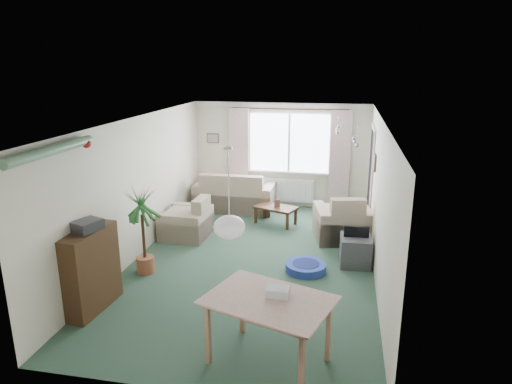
% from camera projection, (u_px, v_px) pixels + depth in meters
% --- Properties ---
extents(ground, '(6.50, 6.50, 0.00)m').
position_uv_depth(ground, '(253.00, 262.00, 7.76)').
color(ground, '#294535').
extents(window, '(1.80, 0.03, 1.30)m').
position_uv_depth(window, '(289.00, 143.00, 10.35)').
color(window, white).
extents(curtain_rod, '(2.60, 0.03, 0.03)m').
position_uv_depth(curtain_rod, '(290.00, 109.00, 10.07)').
color(curtain_rod, black).
extents(curtain_left, '(0.45, 0.08, 2.00)m').
position_uv_depth(curtain_left, '(239.00, 152.00, 10.53)').
color(curtain_left, beige).
extents(curtain_right, '(0.45, 0.08, 2.00)m').
position_uv_depth(curtain_right, '(340.00, 156.00, 10.11)').
color(curtain_right, beige).
extents(radiator, '(1.20, 0.10, 0.55)m').
position_uv_depth(radiator, '(288.00, 190.00, 10.62)').
color(radiator, white).
extents(doorway, '(0.03, 0.95, 2.00)m').
position_uv_depth(doorway, '(370.00, 179.00, 9.19)').
color(doorway, black).
extents(pendant_lamp, '(0.36, 0.36, 0.36)m').
position_uv_depth(pendant_lamp, '(229.00, 227.00, 5.14)').
color(pendant_lamp, white).
extents(tinsel_garland, '(1.60, 1.60, 0.12)m').
position_uv_depth(tinsel_garland, '(52.00, 150.00, 5.31)').
color(tinsel_garland, '#196626').
extents(bauble_cluster_a, '(0.20, 0.20, 0.20)m').
position_uv_depth(bauble_cluster_a, '(338.00, 126.00, 7.76)').
color(bauble_cluster_a, silver).
extents(bauble_cluster_b, '(0.20, 0.20, 0.20)m').
position_uv_depth(bauble_cluster_b, '(357.00, 138.00, 6.57)').
color(bauble_cluster_b, silver).
extents(wall_picture_back, '(0.28, 0.03, 0.22)m').
position_uv_depth(wall_picture_back, '(213.00, 138.00, 10.67)').
color(wall_picture_back, brown).
extents(wall_picture_right, '(0.03, 0.24, 0.30)m').
position_uv_depth(wall_picture_right, '(375.00, 163.00, 8.10)').
color(wall_picture_right, brown).
extents(sofa, '(1.79, 0.96, 0.89)m').
position_uv_depth(sofa, '(235.00, 190.00, 10.41)').
color(sofa, beige).
rests_on(sofa, ground).
extents(armchair_corner, '(1.19, 1.15, 0.91)m').
position_uv_depth(armchair_corner, '(343.00, 216.00, 8.66)').
color(armchair_corner, tan).
rests_on(armchair_corner, ground).
extents(armchair_left, '(0.88, 0.92, 0.80)m').
position_uv_depth(armchair_left, '(186.00, 217.00, 8.78)').
color(armchair_left, beige).
rests_on(armchair_left, ground).
extents(coffee_table, '(0.96, 0.73, 0.38)m').
position_uv_depth(coffee_table, '(276.00, 215.00, 9.52)').
color(coffee_table, black).
rests_on(coffee_table, ground).
extents(photo_frame, '(0.12, 0.05, 0.16)m').
position_uv_depth(photo_frame, '(277.00, 203.00, 9.40)').
color(photo_frame, brown).
rests_on(photo_frame, coffee_table).
extents(bookshelf, '(0.39, 0.95, 1.14)m').
position_uv_depth(bookshelf, '(91.00, 270.00, 6.14)').
color(bookshelf, black).
rests_on(bookshelf, ground).
extents(hifi_box, '(0.38, 0.42, 0.14)m').
position_uv_depth(hifi_box, '(87.00, 225.00, 5.97)').
color(hifi_box, '#313034').
rests_on(hifi_box, bookshelf).
extents(houseplant, '(0.65, 0.65, 1.43)m').
position_uv_depth(houseplant, '(143.00, 231.00, 7.17)').
color(houseplant, '#1A4C1F').
rests_on(houseplant, ground).
extents(dining_table, '(1.44, 1.18, 0.77)m').
position_uv_depth(dining_table, '(269.00, 332.00, 5.07)').
color(dining_table, tan).
rests_on(dining_table, ground).
extents(gift_box, '(0.26, 0.19, 0.12)m').
position_uv_depth(gift_box, '(278.00, 293.00, 5.01)').
color(gift_box, silver).
rests_on(gift_box, dining_table).
extents(tv_cube, '(0.52, 0.57, 0.49)m').
position_uv_depth(tv_cube, '(355.00, 251.00, 7.59)').
color(tv_cube, '#393A3E').
rests_on(tv_cube, ground).
extents(pet_bed, '(0.81, 0.81, 0.13)m').
position_uv_depth(pet_bed, '(306.00, 267.00, 7.39)').
color(pet_bed, '#215097').
rests_on(pet_bed, ground).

